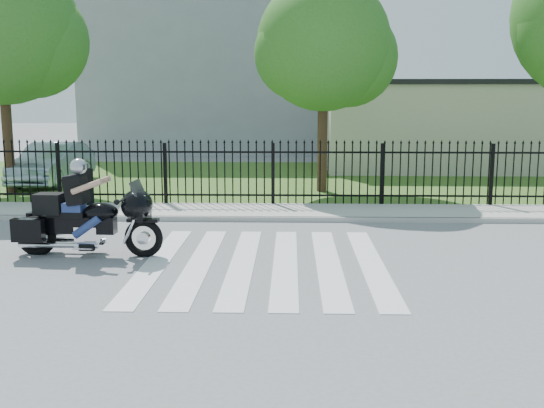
{
  "coord_description": "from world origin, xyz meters",
  "views": [
    {
      "loc": [
        0.49,
        -11.47,
        3.1
      ],
      "look_at": [
        0.13,
        0.75,
        1.0
      ],
      "focal_mm": 42.0,
      "sensor_mm": 36.0,
      "label": 1
    }
  ],
  "objects": [
    {
      "name": "sidewalk",
      "position": [
        0.0,
        5.0,
        0.06
      ],
      "size": [
        40.0,
        2.0,
        0.12
      ],
      "primitive_type": "cube",
      "color": "#ADAAA3",
      "rests_on": "ground"
    },
    {
      "name": "tree_left",
      "position": [
        -8.5,
        8.5,
        5.17
      ],
      "size": [
        4.8,
        4.8,
        7.58
      ],
      "color": "#382316",
      "rests_on": "ground"
    },
    {
      "name": "litter_bin",
      "position": [
        -5.16,
        5.7,
        0.61
      ],
      "size": [
        0.47,
        0.47,
        0.98
      ],
      "primitive_type": "cylinder",
      "rotation": [
        0.0,
        0.0,
        0.08
      ],
      "color": "black",
      "rests_on": "sidewalk"
    },
    {
      "name": "ground",
      "position": [
        0.0,
        0.0,
        0.0
      ],
      "size": [
        120.0,
        120.0,
        0.0
      ],
      "primitive_type": "plane",
      "color": "slate",
      "rests_on": "ground"
    },
    {
      "name": "building_low_roof",
      "position": [
        7.0,
        16.0,
        3.6
      ],
      "size": [
        10.2,
        6.2,
        0.2
      ],
      "primitive_type": "cube",
      "color": "black",
      "rests_on": "building_low"
    },
    {
      "name": "building_low",
      "position": [
        7.0,
        16.0,
        1.75
      ],
      "size": [
        10.0,
        6.0,
        3.5
      ],
      "primitive_type": "cube",
      "color": "beige",
      "rests_on": "ground"
    },
    {
      "name": "grass_strip",
      "position": [
        0.0,
        12.0,
        0.01
      ],
      "size": [
        40.0,
        12.0,
        0.02
      ],
      "primitive_type": "cube",
      "color": "#33591E",
      "rests_on": "ground"
    },
    {
      "name": "iron_fence",
      "position": [
        0.0,
        6.0,
        0.9
      ],
      "size": [
        26.0,
        0.04,
        1.8
      ],
      "color": "black",
      "rests_on": "ground"
    },
    {
      "name": "crosswalk",
      "position": [
        0.0,
        0.0,
        0.01
      ],
      "size": [
        5.0,
        5.5,
        0.01
      ],
      "primitive_type": null,
      "color": "silver",
      "rests_on": "ground"
    },
    {
      "name": "building_tall",
      "position": [
        -3.0,
        26.0,
        6.0
      ],
      "size": [
        15.0,
        10.0,
        12.0
      ],
      "primitive_type": "cube",
      "color": "#95989D",
      "rests_on": "ground"
    },
    {
      "name": "tree_mid",
      "position": [
        1.5,
        9.0,
        4.67
      ],
      "size": [
        4.2,
        4.2,
        6.78
      ],
      "color": "#382316",
      "rests_on": "ground"
    },
    {
      "name": "parked_car",
      "position": [
        -7.82,
        10.36,
        0.74
      ],
      "size": [
        1.71,
        4.45,
        1.45
      ],
      "primitive_type": "imported",
      "rotation": [
        0.0,
        0.0,
        -0.04
      ],
      "color": "#99AFC1",
      "rests_on": "grass_strip"
    },
    {
      "name": "curb",
      "position": [
        0.0,
        4.0,
        0.06
      ],
      "size": [
        40.0,
        0.12,
        0.12
      ],
      "primitive_type": "cube",
      "color": "#ADAAA3",
      "rests_on": "ground"
    },
    {
      "name": "motorcycle_rider",
      "position": [
        -3.52,
        0.53,
        0.8
      ],
      "size": [
        2.95,
        0.98,
        1.95
      ],
      "rotation": [
        0.0,
        0.0,
        -0.06
      ],
      "color": "black",
      "rests_on": "ground"
    }
  ]
}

